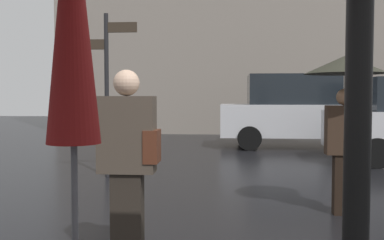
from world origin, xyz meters
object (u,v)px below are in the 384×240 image
object	(u,v)px
folded_patio_umbrella_near	(72,27)
parked_car_left	(297,111)
pedestrian_with_umbrella	(345,88)
pedestrian_with_bag	(129,156)
street_signpost	(107,78)

from	to	relation	value
folded_patio_umbrella_near	parked_car_left	xyz separation A→B (m)	(2.81, 10.79, -0.78)
pedestrian_with_umbrella	parked_car_left	world-z (taller)	parked_car_left
folded_patio_umbrella_near	parked_car_left	distance (m)	11.18
pedestrian_with_umbrella	pedestrian_with_bag	world-z (taller)	pedestrian_with_umbrella
street_signpost	folded_patio_umbrella_near	bearing A→B (deg)	-76.36
folded_patio_umbrella_near	street_signpost	xyz separation A→B (m)	(-1.36, 5.61, -0.04)
folded_patio_umbrella_near	parked_car_left	world-z (taller)	folded_patio_umbrella_near
street_signpost	pedestrian_with_umbrella	bearing A→B (deg)	-32.67
parked_car_left	pedestrian_with_bag	bearing A→B (deg)	-105.63
pedestrian_with_umbrella	pedestrian_with_bag	bearing A→B (deg)	118.02
parked_car_left	pedestrian_with_umbrella	bearing A→B (deg)	-93.06
folded_patio_umbrella_near	pedestrian_with_umbrella	xyz separation A→B (m)	(2.25, 3.29, -0.26)
pedestrian_with_umbrella	parked_car_left	size ratio (longest dim) A/B	0.43
pedestrian_with_bag	parked_car_left	size ratio (longest dim) A/B	0.37
parked_car_left	street_signpost	size ratio (longest dim) A/B	1.54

